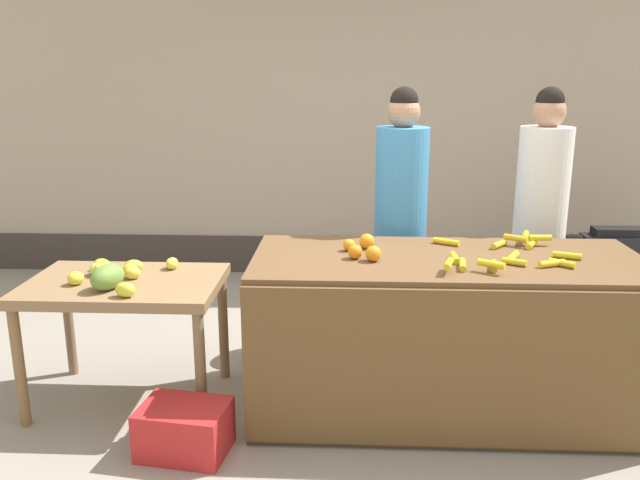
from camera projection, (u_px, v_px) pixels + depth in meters
name	position (u px, v px, depth m)	size (l,w,h in m)	color
ground_plane	(362.00, 404.00, 3.81)	(24.00, 24.00, 0.00)	gray
market_wall_back	(360.00, 98.00, 5.96)	(8.72, 0.23, 3.40)	tan
fruit_stall_counter	(445.00, 335.00, 3.66)	(2.16, 0.93, 0.91)	brown
side_table_wooden	(125.00, 296.00, 3.70)	(1.10, 0.73, 0.75)	olive
banana_bunch_pile	(507.00, 253.00, 3.53)	(0.80, 0.75, 0.07)	yellow
orange_pile	(363.00, 248.00, 3.59)	(0.21, 0.34, 0.09)	orange
mango_papaya_pile	(113.00, 274.00, 3.61)	(0.55, 0.61, 0.14)	yellow
vendor_woman_blue_shirt	(400.00, 227.00, 4.24)	(0.34, 0.34, 1.82)	#33333D
vendor_woman_white_shirt	(539.00, 225.00, 4.28)	(0.34, 0.34, 1.82)	#33333D
parked_motorcycle	(630.00, 265.00, 5.18)	(1.60, 0.18, 0.88)	black
produce_crate	(184.00, 429.00, 3.30)	(0.44, 0.32, 0.26)	red
produce_sack	(277.00, 318.00, 4.42)	(0.36, 0.30, 0.54)	tan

